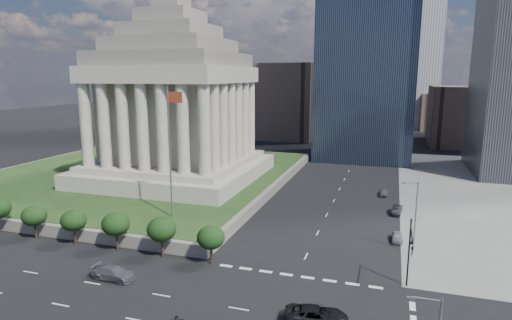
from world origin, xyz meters
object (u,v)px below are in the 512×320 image
at_px(war_memorial, 174,86).
at_px(pickup_truck, 316,316).
at_px(street_lamp_north, 414,214).
at_px(parked_sedan_mid, 397,210).
at_px(parked_sedan_far, 384,192).
at_px(flagpole, 171,146).
at_px(suv_grey, 114,273).
at_px(parked_sedan_near, 397,237).
at_px(traffic_signal_ne, 410,248).

distance_m(war_memorial, pickup_truck, 61.13).
distance_m(street_lamp_north, parked_sedan_mid, 18.04).
bearing_deg(pickup_truck, parked_sedan_far, -14.97).
distance_m(flagpole, suv_grey, 21.37).
relative_size(war_memorial, parked_sedan_near, 10.40).
bearing_deg(street_lamp_north, suv_grey, -151.27).
distance_m(pickup_truck, parked_sedan_far, 49.14).
bearing_deg(war_memorial, traffic_signal_ne, -36.42).
bearing_deg(traffic_signal_ne, parked_sedan_near, 93.69).
distance_m(war_memorial, traffic_signal_ne, 60.00).
bearing_deg(street_lamp_north, flagpole, -178.37).
bearing_deg(war_memorial, suv_grey, -71.57).
bearing_deg(flagpole, parked_sedan_mid, 28.70).
xyz_separation_m(war_memorial, flagpole, (12.17, -24.00, -8.29)).
bearing_deg(traffic_signal_ne, war_memorial, 143.58).
distance_m(street_lamp_north, suv_grey, 38.55).
distance_m(war_memorial, suv_grey, 48.25).
height_order(street_lamp_north, parked_sedan_far, street_lamp_north).
bearing_deg(street_lamp_north, pickup_truck, -114.68).
height_order(pickup_truck, suv_grey, pickup_truck).
height_order(street_lamp_north, suv_grey, street_lamp_north).
xyz_separation_m(street_lamp_north, suv_grey, (-33.54, -18.38, -4.88)).
relative_size(flagpole, street_lamp_north, 2.00).
bearing_deg(parked_sedan_near, traffic_signal_ne, -87.23).
bearing_deg(pickup_truck, flagpole, 44.20).
height_order(war_memorial, street_lamp_north, war_memorial).
xyz_separation_m(traffic_signal_ne, suv_grey, (-32.71, -7.08, -4.47)).
relative_size(flagpole, traffic_signal_ne, 2.50).
height_order(pickup_truck, parked_sedan_near, pickup_truck).
distance_m(flagpole, parked_sedan_far, 44.56).
relative_size(flagpole, parked_sedan_far, 5.20).
relative_size(pickup_truck, suv_grey, 1.14).
bearing_deg(parked_sedan_far, parked_sedan_near, -83.17).
relative_size(pickup_truck, parked_sedan_far, 1.60).
distance_m(suv_grey, parked_sedan_near, 38.92).
xyz_separation_m(parked_sedan_near, parked_sedan_mid, (0.00, 13.05, 0.06)).
xyz_separation_m(flagpole, parked_sedan_far, (30.83, 29.67, -12.46)).
distance_m(war_memorial, parked_sedan_near, 53.43).
height_order(flagpole, suv_grey, flagpole).
height_order(pickup_truck, parked_sedan_mid, pickup_truck).
bearing_deg(pickup_truck, street_lamp_north, -33.85).
xyz_separation_m(flagpole, pickup_truck, (25.86, -19.23, -12.26)).
xyz_separation_m(pickup_truck, parked_sedan_far, (4.97, 48.89, -0.20)).
height_order(flagpole, parked_sedan_near, flagpole).
distance_m(traffic_signal_ne, street_lamp_north, 11.34).
xyz_separation_m(flagpole, parked_sedan_near, (33.33, 5.19, -12.48)).
relative_size(parked_sedan_mid, parked_sedan_far, 1.10).
bearing_deg(pickup_truck, war_memorial, 32.17).
bearing_deg(traffic_signal_ne, parked_sedan_far, 95.00).
distance_m(traffic_signal_ne, parked_sedan_mid, 28.93).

